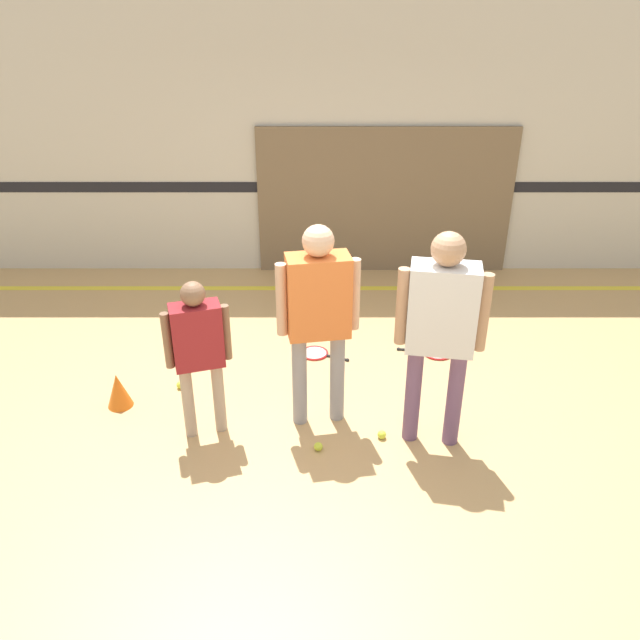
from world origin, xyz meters
TOP-DOWN VIEW (x-y plane):
  - ground_plane at (0.00, 0.00)m, footprint 16.00×16.00m
  - wall_back at (0.00, 3.37)m, footprint 16.00×0.07m
  - wall_panel at (0.77, 3.31)m, footprint 2.98×0.05m
  - floor_stripe at (0.00, 2.75)m, footprint 14.40×0.10m
  - person_instructor at (0.00, 0.25)m, footprint 0.61×0.32m
  - person_student_left at (-0.87, 0.09)m, footprint 0.46×0.29m
  - person_student_right at (0.85, -0.01)m, footprint 0.62×0.33m
  - racket_spare_on_floor at (-0.02, 1.25)m, footprint 0.50×0.34m
  - racket_second_spare at (1.10, 1.28)m, footprint 0.55×0.33m
  - tennis_ball_near_instructor at (0.00, -0.14)m, footprint 0.07×0.07m
  - tennis_ball_by_spare_racket at (0.20, 1.49)m, footprint 0.07×0.07m
  - tennis_ball_stray_left at (-1.19, 0.68)m, footprint 0.07×0.07m
  - tennis_ball_stray_right at (0.48, 0.00)m, footprint 0.07×0.07m
  - training_cone at (-1.63, 0.43)m, footprint 0.21×0.21m

SIDE VIEW (x-z plane):
  - ground_plane at x=0.00m, z-range 0.00..0.00m
  - floor_stripe at x=0.00m, z-range 0.00..0.01m
  - racket_second_spare at x=1.10m, z-range -0.01..0.03m
  - racket_spare_on_floor at x=-0.02m, z-range -0.01..0.03m
  - tennis_ball_near_instructor at x=0.00m, z-range 0.00..0.07m
  - tennis_ball_by_spare_racket at x=0.20m, z-range 0.00..0.07m
  - tennis_ball_stray_left at x=-1.19m, z-range 0.00..0.07m
  - tennis_ball_stray_right at x=0.48m, z-range 0.00..0.07m
  - training_cone at x=-1.63m, z-range 0.00..0.30m
  - person_student_left at x=-0.87m, z-range 0.15..1.42m
  - wall_panel at x=0.77m, z-range 0.00..1.72m
  - person_instructor at x=0.00m, z-range 0.19..1.81m
  - person_student_right at x=0.85m, z-range 0.20..1.86m
  - wall_back at x=0.00m, z-range 0.00..3.20m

